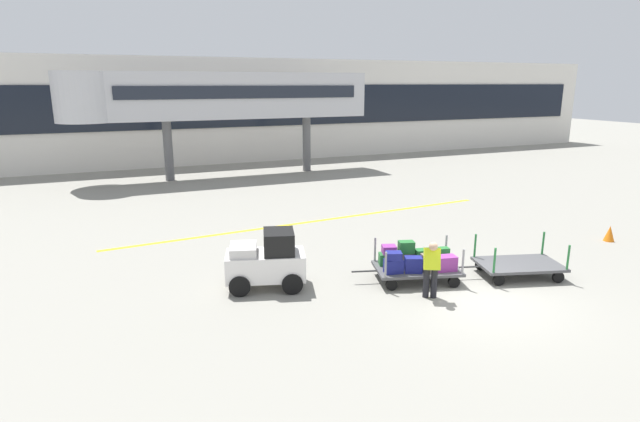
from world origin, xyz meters
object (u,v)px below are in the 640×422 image
baggage_tug (267,261)px  baggage_cart_lead (416,262)px  baggage_cart_middle (518,265)px  baggage_handler (431,267)px  safety_cone_near (610,233)px

baggage_tug → baggage_cart_lead: 4.14m
baggage_tug → baggage_cart_lead: baggage_tug is taller
baggage_cart_middle → baggage_handler: baggage_handler is taller
baggage_cart_lead → baggage_handler: baggage_handler is taller
baggage_cart_middle → baggage_handler: (-3.23, -0.29, 0.52)m
baggage_cart_lead → safety_cone_near: (8.34, 0.42, -0.27)m
baggage_tug → baggage_handler: bearing=-33.3°
baggage_cart_lead → baggage_tug: bearing=162.9°
baggage_tug → safety_cone_near: size_ratio=4.24×
baggage_tug → baggage_cart_lead: bearing=-17.1°
baggage_cart_middle → safety_cone_near: baggage_cart_middle is taller
baggage_cart_lead → baggage_cart_middle: size_ratio=1.00×
baggage_cart_middle → safety_cone_near: size_ratio=5.60×
baggage_handler → safety_cone_near: size_ratio=2.84×
baggage_tug → baggage_cart_lead: (3.95, -1.21, -0.21)m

